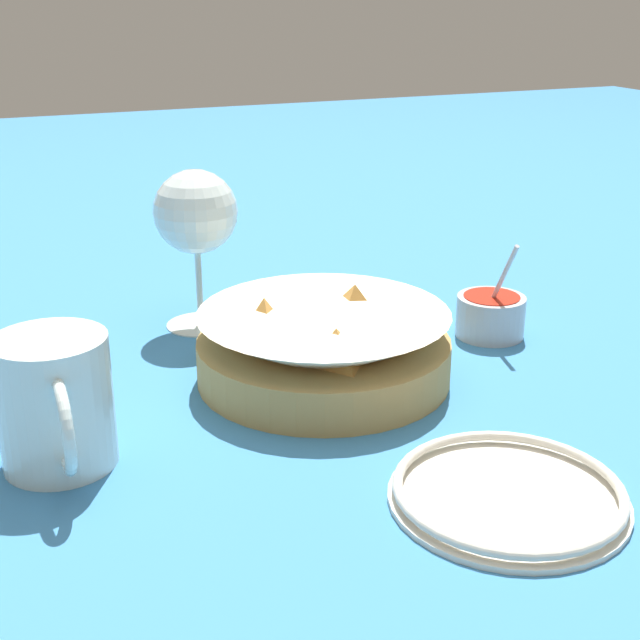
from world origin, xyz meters
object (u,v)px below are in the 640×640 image
object	(u,v)px
wine_glass	(196,217)
side_plate	(508,493)
sauce_cup	(491,314)
beer_mug	(56,407)
food_basket	(320,349)

from	to	relation	value
wine_glass	side_plate	world-z (taller)	wine_glass
wine_glass	side_plate	xyz separation A→B (m)	(0.44, 0.11, -0.12)
sauce_cup	wine_glass	world-z (taller)	wine_glass
beer_mug	wine_glass	bearing A→B (deg)	143.94
food_basket	wine_glass	distance (m)	0.22
sauce_cup	beer_mug	size ratio (longest dim) A/B	0.85
food_basket	beer_mug	size ratio (longest dim) A/B	1.85
sauce_cup	wine_glass	distance (m)	0.34
beer_mug	sauce_cup	bearing A→B (deg)	102.50
sauce_cup	side_plate	distance (m)	0.34
food_basket	beer_mug	xyz separation A→B (m)	(0.07, -0.25, 0.02)
wine_glass	beer_mug	world-z (taller)	wine_glass
sauce_cup	beer_mug	world-z (taller)	sauce_cup
beer_mug	side_plate	bearing A→B (deg)	58.12
sauce_cup	wine_glass	bearing A→B (deg)	-118.31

